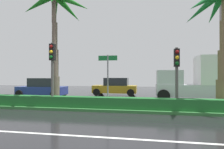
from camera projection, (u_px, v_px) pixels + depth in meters
ground_plane at (136, 106)px, 12.95m from camera, size 90.00×42.00×0.10m
near_lane_divider_stripe at (122, 138)px, 6.07m from camera, size 81.00×0.14×0.01m
median_strip at (135, 106)px, 11.97m from camera, size 85.50×4.00×0.15m
median_hedge at (133, 103)px, 10.59m from camera, size 76.50×0.70×0.60m
palm_tree_mid_left at (54, 11)px, 12.59m from camera, size 4.75×4.37×7.54m
traffic_signal_median_left at (52, 63)px, 11.29m from camera, size 0.28×0.43×3.73m
traffic_signal_median_right at (177, 67)px, 10.40m from camera, size 0.28×0.43×3.32m
street_name_sign at (108, 74)px, 11.15m from camera, size 1.10×0.08×3.00m
car_in_traffic_leading at (42, 88)px, 17.60m from camera, size 4.30×2.02×1.72m
car_in_traffic_second at (115, 87)px, 19.35m from camera, size 4.30×2.02×1.72m
box_truck_lead at (199, 81)px, 15.05m from camera, size 6.40×2.64×3.46m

